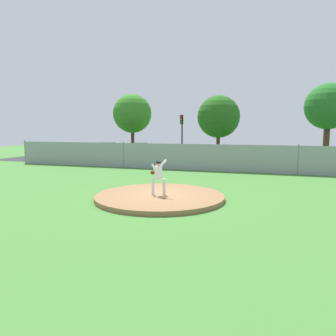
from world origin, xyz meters
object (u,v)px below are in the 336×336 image
parked_car_charcoal (103,152)px  traffic_light_near (182,129)px  parked_car_teal (249,157)px  pitcher_youth (158,174)px  traffic_cone_orange (327,166)px  baseball (154,197)px  parked_car_red (136,153)px  parked_car_champagne (215,155)px

parked_car_charcoal → traffic_light_near: size_ratio=1.05×
parked_car_teal → parked_car_charcoal: size_ratio=0.98×
pitcher_youth → traffic_cone_orange: (9.03, 13.84, -0.86)m
pitcher_youth → traffic_cone_orange: bearing=56.9°
baseball → parked_car_teal: 15.07m
baseball → pitcher_youth: bearing=88.9°
parked_car_red → traffic_light_near: 5.55m
parked_car_teal → parked_car_champagne: (-2.90, 0.24, 0.01)m
parked_car_teal → parked_car_red: bearing=175.9°
traffic_cone_orange → traffic_light_near: bearing=160.6°
traffic_light_near → parked_car_charcoal: bearing=-150.3°
parked_car_champagne → traffic_cone_orange: (8.79, -0.56, -0.53)m
parked_car_teal → baseball: bearing=-102.1°
parked_car_champagne → parked_car_red: bearing=176.1°
pitcher_youth → parked_car_charcoal: bearing=127.0°
baseball → parked_car_charcoal: parked_car_charcoal is taller
parked_car_red → parked_car_charcoal: 3.32m
parked_car_teal → traffic_cone_orange: (5.89, -0.32, -0.53)m
pitcher_youth → parked_car_charcoal: (-10.88, 14.41, -0.28)m
parked_car_charcoal → traffic_light_near: traffic_light_near is taller
parked_car_red → baseball: bearing=-63.9°
traffic_cone_orange → traffic_light_near: (-12.94, 4.55, 2.84)m
baseball → traffic_cone_orange: 17.01m
baseball → parked_car_red: 17.27m
pitcher_youth → parked_car_teal: pitcher_youth is taller
baseball → parked_car_teal: size_ratio=0.02×
baseball → traffic_light_near: traffic_light_near is taller
traffic_light_near → parked_car_teal: bearing=-31.0°
baseball → parked_car_red: parked_car_red is taller
parked_car_champagne → traffic_light_near: 6.19m
baseball → traffic_cone_orange: size_ratio=0.13×
baseball → traffic_cone_orange: bearing=57.9°
pitcher_youth → parked_car_champagne: 14.41m
pitcher_youth → parked_car_red: 16.77m
parked_car_charcoal → baseball: bearing=-54.0°
traffic_cone_orange → traffic_light_near: size_ratio=0.12×
pitcher_youth → parked_car_champagne: (0.24, 14.40, -0.33)m
parked_car_teal → parked_car_charcoal: (-14.02, 0.25, 0.05)m
pitcher_youth → baseball: pitcher_youth is taller
parked_car_charcoal → traffic_cone_orange: size_ratio=8.60×
parked_car_champagne → traffic_light_near: size_ratio=0.94×
pitcher_youth → parked_car_charcoal: 18.06m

